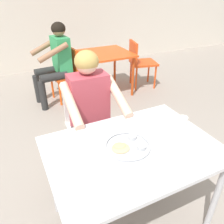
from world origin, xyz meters
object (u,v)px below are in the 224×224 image
object	(u,v)px
drinking_cup	(183,122)
diner_foreground	(92,109)
chair_red_left	(67,70)
chair_foreground	(86,121)
table_background_red	(104,58)
table_foreground	(132,157)
chair_red_right	(139,60)
thali_tray	(128,146)
patron_background	(56,57)

from	to	relation	value
drinking_cup	diner_foreground	xyz separation A→B (m)	(-0.49, 0.60, -0.07)
chair_red_left	chair_foreground	bearing A→B (deg)	-99.47
table_background_red	chair_red_left	world-z (taller)	chair_red_left
table_foreground	table_background_red	xyz separation A→B (m)	(0.85, 2.38, -0.06)
drinking_cup	chair_red_right	bearing A→B (deg)	64.84
diner_foreground	chair_foreground	bearing A→B (deg)	88.82
table_foreground	drinking_cup	distance (m)	0.47
diner_foreground	thali_tray	bearing A→B (deg)	-89.04
table_foreground	chair_foreground	world-z (taller)	chair_foreground
table_foreground	drinking_cup	size ratio (longest dim) A/B	11.92
chair_foreground	diner_foreground	bearing A→B (deg)	-91.18
table_background_red	chair_red_right	size ratio (longest dim) A/B	1.05
table_background_red	chair_red_left	xyz separation A→B (m)	(-0.62, 0.03, -0.13)
table_foreground	diner_foreground	size ratio (longest dim) A/B	0.92
chair_foreground	patron_background	xyz separation A→B (m)	(0.09, 1.52, 0.25)
table_foreground	table_background_red	size ratio (longest dim) A/B	1.30
table_foreground	chair_red_right	distance (m)	2.80
table_foreground	chair_foreground	bearing A→B (deg)	92.22
table_foreground	diner_foreground	distance (m)	0.64
patron_background	diner_foreground	bearing A→B (deg)	-93.16
diner_foreground	patron_background	distance (m)	1.74
thali_tray	chair_foreground	bearing A→B (deg)	90.40
chair_foreground	chair_red_left	size ratio (longest dim) A/B	0.99
drinking_cup	chair_red_left	distance (m)	2.40
chair_red_left	patron_background	size ratio (longest dim) A/B	0.68
table_background_red	patron_background	xyz separation A→B (m)	(-0.79, -0.01, 0.11)
chair_red_left	chair_red_right	bearing A→B (deg)	-3.26
drinking_cup	chair_foreground	distance (m)	1.00
table_background_red	patron_background	size ratio (longest dim) A/B	0.71
diner_foreground	chair_red_left	bearing A→B (deg)	81.52
diner_foreground	chair_red_right	xyz separation A→B (m)	(1.57, 1.70, -0.24)
table_foreground	patron_background	size ratio (longest dim) A/B	0.92
chair_red_right	chair_foreground	bearing A→B (deg)	-136.41
thali_tray	patron_background	world-z (taller)	patron_background
chair_red_left	chair_red_right	distance (m)	1.30
table_background_red	patron_background	world-z (taller)	patron_background
chair_foreground	chair_red_right	xyz separation A→B (m)	(1.56, 1.49, 0.01)
diner_foreground	patron_background	size ratio (longest dim) A/B	1.01
thali_tray	drinking_cup	distance (m)	0.48
table_background_red	table_foreground	bearing A→B (deg)	-109.63
table_background_red	chair_red_right	distance (m)	0.69
thali_tray	chair_red_left	distance (m)	2.42
diner_foreground	drinking_cup	bearing A→B (deg)	-50.82
diner_foreground	table_background_red	xyz separation A→B (m)	(0.89, 1.74, -0.12)
thali_tray	chair_foreground	world-z (taller)	chair_foreground
thali_tray	drinking_cup	xyz separation A→B (m)	(0.48, 0.02, 0.04)
chair_red_right	drinking_cup	bearing A→B (deg)	-115.16
drinking_cup	chair_red_right	xyz separation A→B (m)	(1.08, 2.30, -0.31)
chair_foreground	chair_red_right	world-z (taller)	chair_red_right
diner_foreground	chair_red_left	xyz separation A→B (m)	(0.26, 1.78, -0.25)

